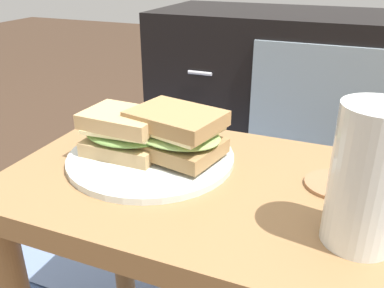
# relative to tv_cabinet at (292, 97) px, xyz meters

# --- Properties ---
(side_table) EXTENTS (0.56, 0.36, 0.46)m
(side_table) POSITION_rel_tv_cabinet_xyz_m (0.02, -0.95, 0.08)
(side_table) COLOR olive
(side_table) RESTS_ON ground
(tv_cabinet) EXTENTS (0.96, 0.46, 0.58)m
(tv_cabinet) POSITION_rel_tv_cabinet_xyz_m (0.00, 0.00, 0.00)
(tv_cabinet) COLOR black
(tv_cabinet) RESTS_ON ground
(area_rug) EXTENTS (1.08, 0.78, 0.01)m
(area_rug) POSITION_rel_tv_cabinet_xyz_m (-0.35, -0.53, -0.29)
(area_rug) COLOR #384C72
(area_rug) RESTS_ON ground
(plate) EXTENTS (0.25, 0.25, 0.01)m
(plate) POSITION_rel_tv_cabinet_xyz_m (-0.07, -0.93, 0.17)
(plate) COLOR silver
(plate) RESTS_ON side_table
(sandwich_front) EXTENTS (0.13, 0.09, 0.07)m
(sandwich_front) POSITION_rel_tv_cabinet_xyz_m (-0.11, -0.93, 0.21)
(sandwich_front) COLOR tan
(sandwich_front) RESTS_ON plate
(sandwich_back) EXTENTS (0.16, 0.13, 0.07)m
(sandwich_back) POSITION_rel_tv_cabinet_xyz_m (-0.03, -0.92, 0.22)
(sandwich_back) COLOR #9E7A4C
(sandwich_back) RESTS_ON plate
(beer_glass) EXTENTS (0.08, 0.08, 0.16)m
(beer_glass) POSITION_rel_tv_cabinet_xyz_m (0.23, -1.01, 0.25)
(beer_glass) COLOR silver
(beer_glass) RESTS_ON side_table
(coaster) EXTENTS (0.08, 0.08, 0.01)m
(coaster) POSITION_rel_tv_cabinet_xyz_m (0.19, -0.90, 0.17)
(coaster) COLOR #996B47
(coaster) RESTS_ON side_table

